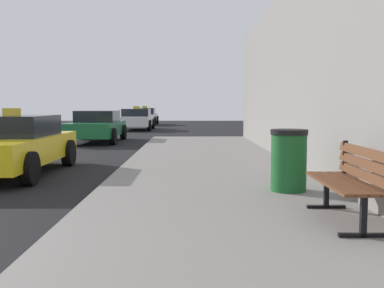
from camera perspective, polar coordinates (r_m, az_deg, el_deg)
bench at (r=5.54m, az=19.50°, el=-4.05°), size 0.52×1.55×0.89m
trash_bin at (r=7.23m, az=12.14°, el=-1.99°), size 0.58×0.58×0.97m
car_yellow at (r=10.53m, az=-22.07°, el=-0.05°), size 2.06×4.29×1.43m
car_green at (r=18.70m, az=-11.93°, el=2.23°), size 1.98×4.25×1.27m
car_white at (r=27.55m, az=-7.07°, el=3.14°), size 2.03×4.17×1.43m
car_silver at (r=34.73m, az=-6.02°, el=3.52°), size 1.94×4.12×1.43m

